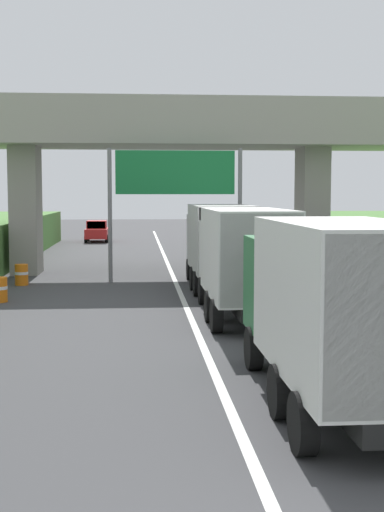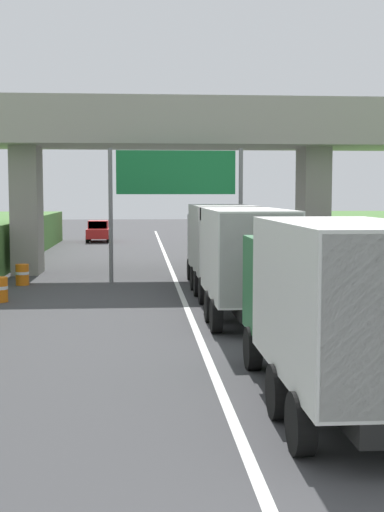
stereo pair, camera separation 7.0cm
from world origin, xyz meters
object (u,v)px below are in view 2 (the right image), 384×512
Objects in this scene: construction_barrel_3 at (0,289)px; car_red at (98,231)px; overhead_highway_sign at (176,182)px; truck_green at (331,303)px; truck_white at (242,257)px; construction_barrel_4 at (22,274)px; truck_silver at (219,241)px.

car_red is at bearing 86.89° from construction_barrel_3.
overhead_highway_sign is 0.81× the size of truck_green.
truck_white is (1.61, -9.02, -2.45)m from overhead_highway_sign.
construction_barrel_3 is (-8.51, 13.05, -1.47)m from truck_green.
car_red is 4.56× the size of construction_barrel_4.
truck_green reaches higher than construction_barrel_4.
truck_silver is (1.67, -2.04, -2.45)m from overhead_highway_sign.
truck_green is at bearing -64.38° from construction_barrel_4.
truck_silver is 8.11× the size of construction_barrel_3.
truck_white is 1.00× the size of truck_silver.
truck_white and truck_silver have the same top height.
construction_barrel_3 is at bearing 123.09° from truck_green.
construction_barrel_4 is at bearing 89.65° from construction_barrel_3.
construction_barrel_4 is (-1.67, -26.65, -0.40)m from car_red.
truck_white is at bearing 91.66° from truck_green.
overhead_highway_sign is 3.60m from truck_silver.
truck_silver is at bearing 90.71° from truck_green.
truck_white is 8.11× the size of construction_barrel_3.
truck_silver is 9.00m from construction_barrel_3.
truck_silver is 28.94m from car_red.
car_red is 31.32m from construction_barrel_3.
overhead_highway_sign is 7.70m from construction_barrel_4.
car_red is 26.71m from construction_barrel_4.
truck_silver is 1.78× the size of car_red.
truck_silver is at bearing 20.61° from construction_barrel_3.
truck_white is 35.75m from car_red.
car_red is at bearing 86.41° from construction_barrel_4.
construction_barrel_3 is (-1.70, -31.28, -0.40)m from car_red.
construction_barrel_3 is at bearing 154.92° from truck_white.
truck_white reaches higher than car_red.
overhead_highway_sign reaches higher than construction_barrel_3.
construction_barrel_4 is at bearing 115.62° from truck_green.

